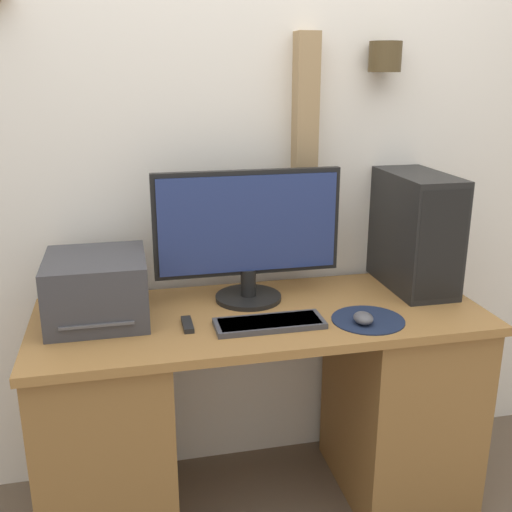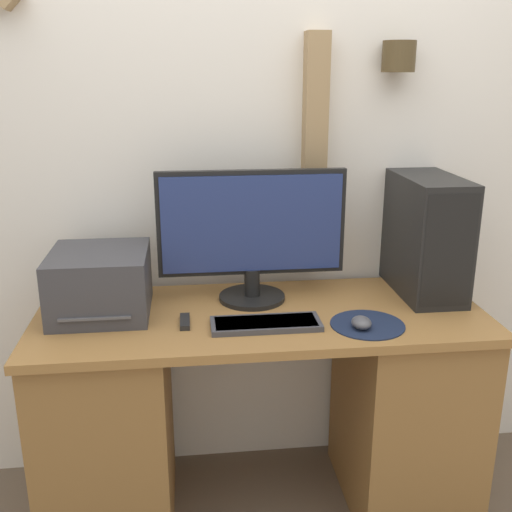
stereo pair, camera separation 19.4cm
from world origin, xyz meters
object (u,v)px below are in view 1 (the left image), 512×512
Objects in this scene: printer at (97,288)px; remote_control at (187,325)px; keyboard at (268,323)px; monitor at (248,231)px; computer_tower at (414,230)px; mouse at (363,318)px.

printer is 0.32m from remote_control.
printer is 3.07× the size of remote_control.
keyboard is at bearing -11.30° from remote_control.
monitor is at bearing 93.36° from keyboard.
keyboard is 0.56m from printer.
monitor is 1.52× the size of computer_tower.
remote_control is at bearing -166.70° from computer_tower.
printer is (-0.51, -0.06, -0.14)m from monitor.
monitor is 0.53m from printer.
computer_tower is at bearing 1.13° from monitor.
printer reaches higher than remote_control.
monitor is 1.92× the size of printer.
printer reaches higher than keyboard.
computer_tower reaches higher than remote_control.
monitor is at bearing 38.98° from remote_control.
monitor is at bearing 7.02° from printer.
printer is (-0.53, 0.18, 0.09)m from keyboard.
computer_tower is 3.88× the size of remote_control.
computer_tower is at bearing 13.30° from remote_control.
remote_control is at bearing 169.28° from mouse.
remote_control is at bearing 168.70° from keyboard.
computer_tower is at bearing 22.56° from keyboard.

